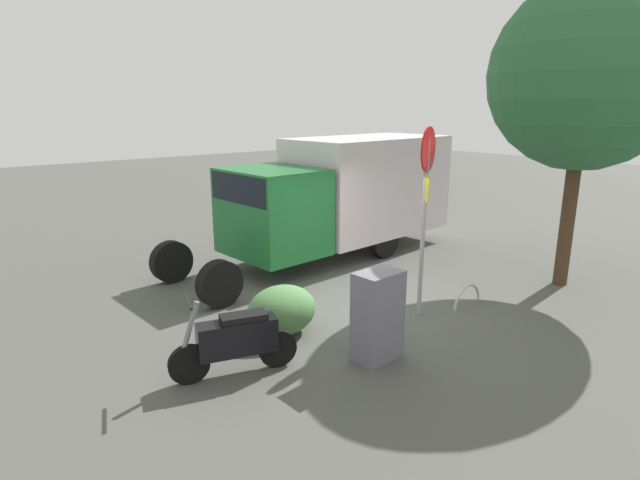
# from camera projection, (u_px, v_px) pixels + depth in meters

# --- Properties ---
(ground_plane) EXTENTS (60.00, 60.00, 0.00)m
(ground_plane) POSITION_uv_depth(u_px,v_px,m) (367.00, 304.00, 9.63)
(ground_plane) COLOR #4D4E48
(box_truck_near) EXTENTS (7.82, 2.66, 2.89)m
(box_truck_near) POSITION_uv_depth(u_px,v_px,m) (342.00, 191.00, 12.56)
(box_truck_near) COLOR black
(box_truck_near) RESTS_ON ground
(motorcycle) EXTENTS (1.76, 0.77, 1.20)m
(motorcycle) POSITION_uv_depth(u_px,v_px,m) (236.00, 340.00, 7.01)
(motorcycle) COLOR black
(motorcycle) RESTS_ON ground
(stop_sign) EXTENTS (0.71, 0.33, 3.34)m
(stop_sign) POSITION_uv_depth(u_px,v_px,m) (426.00, 193.00, 8.62)
(stop_sign) COLOR #9E9EA3
(stop_sign) RESTS_ON ground
(street_tree) EXTENTS (3.67, 3.67, 6.08)m
(street_tree) POSITION_uv_depth(u_px,v_px,m) (586.00, 75.00, 9.68)
(street_tree) COLOR #47301E
(street_tree) RESTS_ON ground
(utility_cabinet) EXTENTS (0.73, 0.50, 1.36)m
(utility_cabinet) POSITION_uv_depth(u_px,v_px,m) (378.00, 316.00, 7.43)
(utility_cabinet) COLOR slate
(utility_cabinet) RESTS_ON ground
(bike_rack_hoop) EXTENTS (0.85, 0.09, 0.85)m
(bike_rack_hoop) POSITION_uv_depth(u_px,v_px,m) (467.00, 305.00, 9.60)
(bike_rack_hoop) COLOR #B7B7BC
(bike_rack_hoop) RESTS_ON ground
(shrub_near_sign) EXTENTS (1.19, 0.98, 0.81)m
(shrub_near_sign) POSITION_uv_depth(u_px,v_px,m) (282.00, 310.00, 8.33)
(shrub_near_sign) COLOR #4F8046
(shrub_near_sign) RESTS_ON ground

